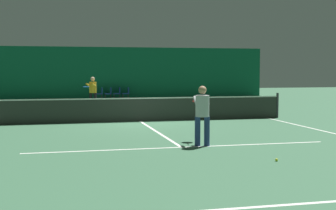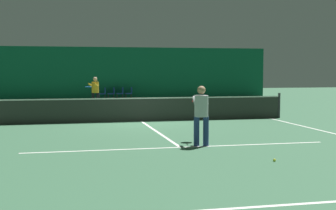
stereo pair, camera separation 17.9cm
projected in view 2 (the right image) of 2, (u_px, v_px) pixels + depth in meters
name	position (u px, v px, depth m)	size (l,w,h in m)	color
ground_plane	(141.00, 121.00, 18.67)	(60.00, 60.00, 0.00)	#386647
backdrop_curtain	(108.00, 73.00, 32.29)	(23.00, 0.12, 3.61)	#0F5138
court_line_baseline_far	(112.00, 101.00, 30.25)	(11.00, 0.10, 0.00)	white
court_line_baseline_near	(269.00, 206.00, 7.09)	(11.00, 0.10, 0.00)	white
court_line_service_far	(122.00, 108.00, 24.90)	(8.25, 0.10, 0.00)	white
court_line_service_near	(180.00, 147.00, 12.44)	(8.25, 0.10, 0.00)	white
court_line_sideline_right	(269.00, 118.00, 19.87)	(0.10, 23.80, 0.00)	white
court_line_centre	(141.00, 121.00, 18.67)	(0.10, 12.80, 0.00)	white
tennis_net	(141.00, 109.00, 18.63)	(12.00, 0.10, 1.07)	#2D332D
player_near	(201.00, 111.00, 12.64)	(0.58, 1.37, 1.63)	navy
player_far	(95.00, 90.00, 25.00)	(0.88, 1.38, 1.67)	black
courtside_chair_0	(103.00, 93.00, 31.77)	(0.44, 0.44, 0.84)	#2D2D2D
courtside_chair_1	(112.00, 93.00, 31.90)	(0.44, 0.44, 0.84)	#2D2D2D
courtside_chair_2	(121.00, 93.00, 32.04)	(0.44, 0.44, 0.84)	#2D2D2D
courtside_chair_3	(130.00, 92.00, 32.17)	(0.44, 0.44, 0.84)	#2D2D2D
tennis_ball	(274.00, 160.00, 10.52)	(0.07, 0.07, 0.07)	#D1DB33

